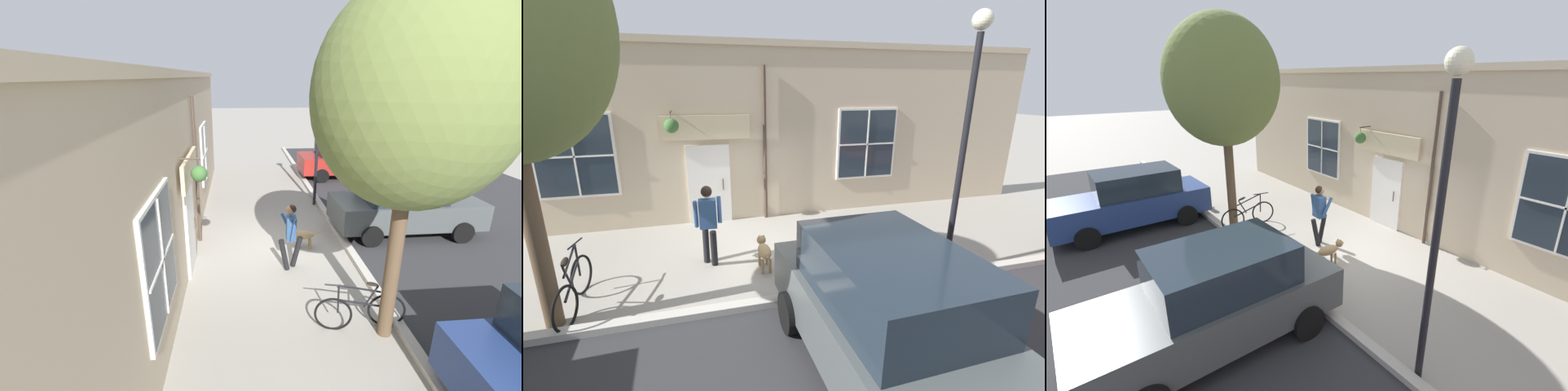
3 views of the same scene
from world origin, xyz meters
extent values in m
plane|color=gray|center=(0.00, 0.00, 0.00)|extent=(90.00, 90.00, 0.00)
cube|color=#B2ADA3|center=(2.00, 0.00, 0.06)|extent=(0.20, 28.00, 0.12)
cube|color=#C6B293|center=(-2.35, 0.00, 2.25)|extent=(0.30, 18.00, 4.50)
cube|color=#C6B293|center=(-2.35, 0.00, 4.58)|extent=(0.42, 18.00, 0.16)
cube|color=white|center=(-2.18, -0.80, 1.05)|extent=(0.10, 1.10, 2.10)
cube|color=#232D38|center=(-2.15, -0.80, 1.00)|extent=(0.03, 0.90, 1.90)
cylinder|color=#47382D|center=(-2.09, -0.45, 1.05)|extent=(0.03, 0.03, 0.30)
cube|color=beige|center=(-2.08, -0.80, 2.55)|extent=(0.08, 2.20, 0.60)
cylinder|color=#47382D|center=(-2.12, 0.71, 2.03)|extent=(0.09, 0.09, 4.05)
cylinder|color=#47382D|center=(-1.96, -1.61, 2.95)|extent=(0.44, 0.04, 0.04)
cylinder|color=#47382D|center=(-1.78, -1.61, 2.77)|extent=(0.01, 0.01, 0.34)
cone|color=#2D2823|center=(-1.78, -1.61, 2.55)|extent=(0.32, 0.32, 0.18)
sphere|color=#3D6B33|center=(-1.78, -1.61, 2.64)|extent=(0.34, 0.34, 0.34)
cube|color=white|center=(-2.18, -3.87, 1.95)|extent=(0.08, 1.82, 2.02)
cube|color=#232D38|center=(-2.15, -3.87, 1.95)|extent=(0.03, 1.70, 1.90)
cube|color=white|center=(-2.13, -3.87, 1.95)|extent=(0.04, 0.04, 1.90)
cube|color=white|center=(-2.13, -3.87, 1.95)|extent=(0.04, 1.70, 0.04)
cube|color=white|center=(-2.18, 3.72, 1.95)|extent=(0.08, 1.82, 2.02)
cube|color=#232D38|center=(-2.15, 3.72, 1.95)|extent=(0.03, 1.70, 1.90)
cube|color=white|center=(-2.13, 3.72, 1.95)|extent=(0.04, 0.04, 1.90)
cube|color=white|center=(-2.13, 3.72, 1.95)|extent=(0.04, 1.70, 0.04)
cylinder|color=black|center=(0.09, -1.05, 0.40)|extent=(0.30, 0.15, 0.82)
cylinder|color=black|center=(0.42, -0.91, 0.40)|extent=(0.30, 0.15, 0.82)
cube|color=#2D4C7A|center=(0.25, -0.98, 1.10)|extent=(0.24, 0.35, 0.59)
sphere|color=#936B4C|center=(0.23, -0.98, 1.54)|extent=(0.22, 0.22, 0.22)
sphere|color=black|center=(0.26, -0.98, 1.57)|extent=(0.21, 0.21, 0.21)
cylinder|color=#2D4C7A|center=(0.28, -1.21, 1.12)|extent=(0.17, 0.09, 0.57)
cylinder|color=#2D4C7A|center=(0.17, -0.74, 1.14)|extent=(0.33, 0.10, 0.52)
ellipsoid|color=#997A51|center=(0.78, 0.05, 0.40)|extent=(0.59, 0.26, 0.23)
cylinder|color=#997A51|center=(0.61, -0.02, 0.15)|extent=(0.06, 0.06, 0.30)
cylinder|color=#997A51|center=(0.61, 0.13, 0.15)|extent=(0.06, 0.06, 0.30)
cylinder|color=#997A51|center=(0.95, -0.03, 0.15)|extent=(0.06, 0.06, 0.30)
cylinder|color=#997A51|center=(0.96, 0.12, 0.15)|extent=(0.06, 0.06, 0.30)
sphere|color=#997A51|center=(0.43, 0.06, 0.48)|extent=(0.19, 0.19, 0.19)
cone|color=#997A51|center=(0.32, 0.06, 0.46)|extent=(0.10, 0.09, 0.09)
cone|color=#997A51|center=(0.44, 0.01, 0.57)|extent=(0.06, 0.06, 0.07)
cone|color=#997A51|center=(0.44, 0.11, 0.57)|extent=(0.06, 0.06, 0.07)
cylinder|color=#997A51|center=(1.15, 0.04, 0.45)|extent=(0.21, 0.04, 0.14)
cylinder|color=brown|center=(1.66, -3.41, 1.58)|extent=(0.26, 0.26, 3.15)
ellipsoid|color=olive|center=(1.66, -3.41, 4.25)|extent=(3.14, 2.83, 3.46)
sphere|color=olive|center=(1.99, -3.37, 3.70)|extent=(1.96, 1.96, 1.96)
torus|color=black|center=(0.72, -3.24, 0.33)|extent=(0.70, 0.18, 0.70)
torus|color=black|center=(1.76, -3.20, 0.33)|extent=(0.70, 0.18, 0.70)
cylinder|color=black|center=(1.24, -3.22, 0.53)|extent=(0.97, 0.08, 0.27)
cylinder|color=black|center=(1.43, -3.21, 0.67)|extent=(0.27, 0.05, 0.46)
cylinder|color=black|center=(1.19, -3.22, 0.85)|extent=(0.82, 0.07, 0.23)
cylinder|color=black|center=(0.80, -3.24, 0.65)|extent=(0.06, 0.04, 0.58)
cylinder|color=black|center=(0.77, -3.24, 0.95)|extent=(0.46, 0.12, 0.03)
ellipsoid|color=black|center=(1.43, -3.21, 0.93)|extent=(0.25, 0.11, 0.12)
cube|color=navy|center=(4.08, -5.27, 0.69)|extent=(4.34, 1.87, 0.76)
cube|color=#1E2833|center=(3.86, -5.28, 1.41)|extent=(2.27, 1.60, 0.68)
cylinder|color=black|center=(5.39, -4.36, 0.31)|extent=(0.62, 0.20, 0.62)
cylinder|color=black|center=(5.43, -6.12, 0.31)|extent=(0.62, 0.20, 0.62)
cylinder|color=black|center=(2.72, -4.42, 0.31)|extent=(0.62, 0.20, 0.62)
cylinder|color=black|center=(2.77, -6.18, 0.31)|extent=(0.62, 0.20, 0.62)
cube|color=#474C4C|center=(4.01, 0.93, 0.69)|extent=(4.34, 1.87, 0.76)
cube|color=#1E2833|center=(3.79, 0.92, 1.41)|extent=(2.27, 1.60, 0.68)
cylinder|color=black|center=(5.36, 0.08, 0.31)|extent=(0.62, 0.20, 0.62)
cylinder|color=black|center=(2.65, 1.77, 0.31)|extent=(0.62, 0.20, 0.62)
cylinder|color=black|center=(2.70, 0.01, 0.31)|extent=(0.62, 0.20, 0.62)
cylinder|color=black|center=(1.82, 3.47, 2.18)|extent=(0.11, 0.11, 4.36)
sphere|color=beige|center=(1.82, 3.47, 4.54)|extent=(0.32, 0.32, 0.32)
cylinder|color=red|center=(1.69, -5.86, 0.31)|extent=(0.20, 0.20, 0.62)
sphere|color=red|center=(1.69, -5.86, 0.67)|extent=(0.20, 0.20, 0.20)
cylinder|color=red|center=(1.81, -5.86, 0.34)|extent=(0.10, 0.07, 0.07)
cylinder|color=red|center=(1.57, -5.86, 0.34)|extent=(0.10, 0.07, 0.07)
camera|label=1|loc=(-0.98, -8.55, 4.53)|focal=24.00mm
camera|label=2|loc=(6.94, -1.20, 3.47)|focal=24.00mm
camera|label=3|loc=(5.66, 5.82, 4.38)|focal=24.00mm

